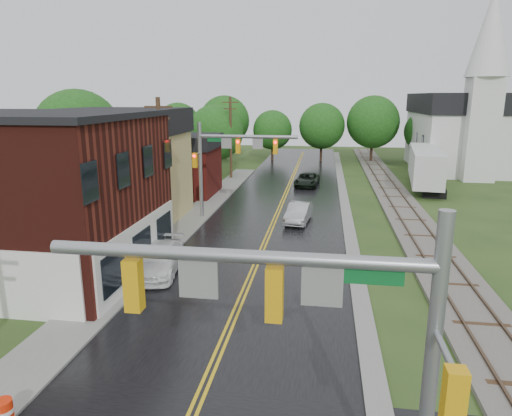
% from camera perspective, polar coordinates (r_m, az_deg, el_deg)
% --- Properties ---
extents(main_road, '(10.00, 90.00, 0.02)m').
position_cam_1_polar(main_road, '(37.04, 2.84, -0.35)').
color(main_road, black).
rests_on(main_road, ground).
extents(curb_right, '(0.80, 70.00, 0.12)m').
position_cam_1_polar(curb_right, '(41.77, 10.93, 1.05)').
color(curb_right, gray).
rests_on(curb_right, ground).
extents(sidewalk_left, '(2.40, 50.00, 0.12)m').
position_cam_1_polar(sidewalk_left, '(33.49, -8.66, -2.02)').
color(sidewalk_left, gray).
rests_on(sidewalk_left, ground).
extents(brick_building, '(14.30, 10.30, 8.30)m').
position_cam_1_polar(brick_building, '(26.67, -28.57, 1.53)').
color(brick_building, '#42140E').
rests_on(brick_building, ground).
extents(yellow_house, '(8.00, 7.00, 6.40)m').
position_cam_1_polar(yellow_house, '(35.40, -15.84, 3.78)').
color(yellow_house, tan).
rests_on(yellow_house, ground).
extents(darkred_building, '(7.00, 6.00, 4.40)m').
position_cam_1_polar(darkred_building, '(43.48, -9.70, 4.55)').
color(darkred_building, '#3F0F0C').
rests_on(darkred_building, ground).
extents(church, '(10.40, 18.40, 20.00)m').
position_cam_1_polar(church, '(61.79, 24.39, 9.62)').
color(church, silver).
rests_on(church, ground).
extents(railroad, '(3.20, 80.00, 0.30)m').
position_cam_1_polar(railroad, '(42.21, 17.19, 0.95)').
color(railroad, '#59544C').
rests_on(railroad, ground).
extents(traffic_signal_near, '(7.34, 0.30, 7.20)m').
position_cam_1_polar(traffic_signal_near, '(8.75, 7.34, -14.08)').
color(traffic_signal_near, gray).
rests_on(traffic_signal_near, ground).
extents(traffic_signal_far, '(7.34, 0.43, 7.20)m').
position_cam_1_polar(traffic_signal_far, '(33.73, -3.50, 6.85)').
color(traffic_signal_far, gray).
rests_on(traffic_signal_far, ground).
extents(utility_pole_b, '(1.80, 0.28, 9.00)m').
position_cam_1_polar(utility_pole_b, '(29.92, -11.78, 5.21)').
color(utility_pole_b, '#382616').
rests_on(utility_pole_b, ground).
extents(utility_pole_c, '(1.80, 0.28, 9.00)m').
position_cam_1_polar(utility_pole_c, '(50.99, -3.18, 8.92)').
color(utility_pole_c, '#382616').
rests_on(utility_pole_c, ground).
extents(tree_left_b, '(7.60, 7.60, 9.69)m').
position_cam_1_polar(tree_left_b, '(43.42, -21.20, 8.49)').
color(tree_left_b, black).
rests_on(tree_left_b, ground).
extents(tree_left_c, '(6.00, 6.00, 7.65)m').
position_cam_1_polar(tree_left_c, '(49.05, -12.34, 8.19)').
color(tree_left_c, black).
rests_on(tree_left_c, ground).
extents(tree_left_e, '(6.40, 6.40, 8.16)m').
position_cam_1_polar(tree_left_e, '(53.27, -4.95, 9.20)').
color(tree_left_e, black).
rests_on(tree_left_e, ground).
extents(suv_dark, '(2.64, 4.98, 1.34)m').
position_cam_1_polar(suv_dark, '(47.26, 6.40, 3.51)').
color(suv_dark, black).
rests_on(suv_dark, ground).
extents(sedan_silver, '(2.00, 4.42, 1.41)m').
position_cam_1_polar(sedan_silver, '(33.61, 5.36, -0.62)').
color(sedan_silver, '#A7A7AB').
rests_on(sedan_silver, ground).
extents(pickup_white, '(2.60, 5.21, 1.45)m').
position_cam_1_polar(pickup_white, '(24.54, -11.92, -6.32)').
color(pickup_white, white).
rests_on(pickup_white, ground).
extents(semi_trailer, '(4.38, 12.82, 3.94)m').
position_cam_1_polar(semi_trailer, '(48.96, 20.43, 5.06)').
color(semi_trailer, black).
rests_on(semi_trailer, ground).
extents(construction_barrel, '(0.58, 0.58, 0.90)m').
position_cam_1_polar(construction_barrel, '(15.55, -28.95, -21.68)').
color(construction_barrel, red).
rests_on(construction_barrel, ground).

